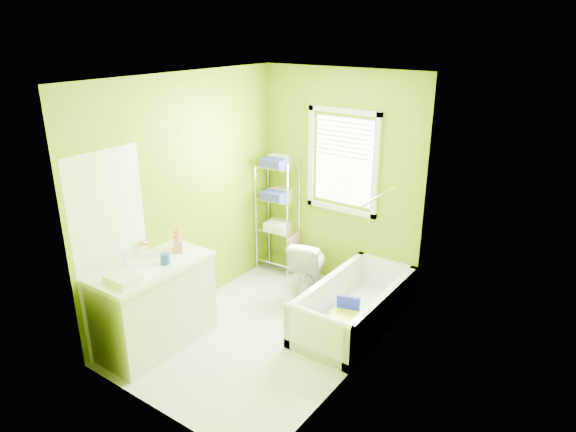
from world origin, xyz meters
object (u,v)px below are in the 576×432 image
Objects in this scene: toilet at (309,264)px; vanity at (154,303)px; bathtub at (354,312)px; wire_shelf_unit at (279,203)px.

vanity reaches higher than toilet.
vanity is (-1.45, -1.45, 0.31)m from bathtub.
wire_shelf_unit is (-1.45, 0.64, 0.76)m from bathtub.
toilet is 1.95m from vanity.
wire_shelf_unit reaches higher than toilet.
bathtub is 2.37× the size of toilet.
vanity is at bearing -134.99° from bathtub.
vanity is 2.14m from wire_shelf_unit.
toilet is at bearing 71.57° from vanity.
vanity is (-0.61, -1.85, 0.14)m from toilet.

